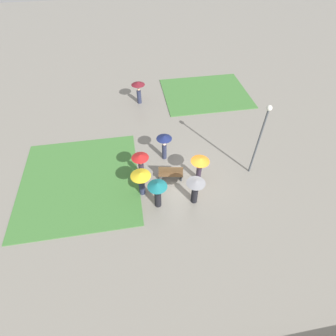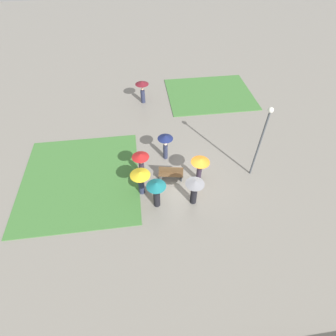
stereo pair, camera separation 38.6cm
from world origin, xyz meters
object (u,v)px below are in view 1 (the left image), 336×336
at_px(crowd_person_grey, 195,188).
at_px(crowd_person_yellow, 141,178).
at_px(crowd_person_teal, 158,190).
at_px(lone_walker_far_path, 138,88).
at_px(park_bench, 171,173).
at_px(lamp_post, 261,133).
at_px(crowd_person_navy, 164,142).
at_px(crowd_person_red, 141,161).
at_px(crowd_person_orange, 200,163).

bearing_deg(crowd_person_grey, crowd_person_yellow, 15.16).
bearing_deg(crowd_person_teal, lone_walker_far_path, -169.62).
distance_m(park_bench, crowd_person_yellow, 2.30).
bearing_deg(lamp_post, crowd_person_navy, 157.74).
bearing_deg(crowd_person_red, crowd_person_yellow, -48.02).
xyz_separation_m(lamp_post, crowd_person_red, (-7.06, 0.74, -1.82)).
distance_m(park_bench, lamp_post, 5.92).
relative_size(crowd_person_yellow, crowd_person_red, 0.96).
distance_m(park_bench, crowd_person_orange, 2.01).
xyz_separation_m(park_bench, crowd_person_navy, (-0.10, 1.95, 0.98)).
bearing_deg(crowd_person_grey, crowd_person_navy, -37.82).
height_order(crowd_person_orange, crowd_person_teal, crowd_person_teal).
height_order(crowd_person_yellow, crowd_person_red, crowd_person_red).
bearing_deg(crowd_person_yellow, crowd_person_orange, 43.98).
distance_m(crowd_person_yellow, crowd_person_teal, 1.35).
bearing_deg(crowd_person_grey, lamp_post, -120.84).
height_order(crowd_person_grey, crowd_person_navy, crowd_person_navy).
bearing_deg(crowd_person_navy, crowd_person_grey, -69.41).
bearing_deg(crowd_person_navy, crowd_person_orange, -47.00).
height_order(crowd_person_navy, lone_walker_far_path, lone_walker_far_path).
height_order(park_bench, crowd_person_orange, crowd_person_orange).
relative_size(crowd_person_red, lone_walker_far_path, 0.95).
bearing_deg(crowd_person_yellow, crowd_person_teal, -16.72).
relative_size(lamp_post, crowd_person_navy, 2.57).
xyz_separation_m(crowd_person_teal, lone_walker_far_path, (-0.06, 11.25, 0.05)).
bearing_deg(lone_walker_far_path, crowd_person_navy, -127.18).
xyz_separation_m(lamp_post, crowd_person_teal, (-6.35, -1.72, -1.79)).
relative_size(crowd_person_orange, crowd_person_teal, 0.94).
bearing_deg(crowd_person_orange, lamp_post, -143.28).
bearing_deg(park_bench, crowd_person_grey, -51.72).
relative_size(crowd_person_red, crowd_person_navy, 0.96).
xyz_separation_m(park_bench, crowd_person_red, (-1.81, 0.50, 0.91)).
relative_size(lamp_post, crowd_person_orange, 2.75).
bearing_deg(crowd_person_yellow, crowd_person_red, 120.99).
xyz_separation_m(lamp_post, crowd_person_navy, (-5.35, 2.19, -1.75)).
distance_m(crowd_person_yellow, crowd_person_navy, 3.38).
relative_size(crowd_person_yellow, crowd_person_teal, 0.92).
xyz_separation_m(crowd_person_navy, lone_walker_far_path, (-1.06, 7.33, 0.01)).
relative_size(crowd_person_yellow, lone_walker_far_path, 0.91).
distance_m(crowd_person_yellow, crowd_person_red, 1.40).
height_order(crowd_person_navy, crowd_person_teal, crowd_person_navy).
relative_size(lamp_post, crowd_person_grey, 2.74).
bearing_deg(park_bench, crowd_person_yellow, -143.93).
height_order(lamp_post, crowd_person_grey, lamp_post).
xyz_separation_m(crowd_person_yellow, crowd_person_navy, (1.82, 2.85, 0.10)).
xyz_separation_m(park_bench, lamp_post, (5.25, -0.24, 2.72)).
bearing_deg(crowd_person_navy, lone_walker_far_path, 102.63).
bearing_deg(crowd_person_teal, crowd_person_red, -153.75).
relative_size(crowd_person_orange, lone_walker_far_path, 0.92).
relative_size(park_bench, crowd_person_teal, 0.82).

